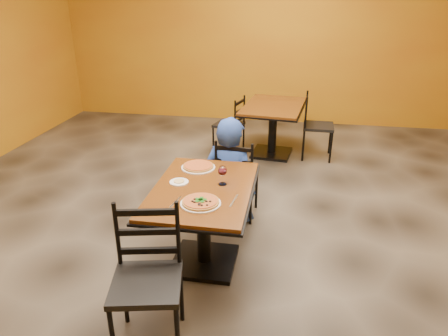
% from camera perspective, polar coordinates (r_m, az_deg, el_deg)
% --- Properties ---
extents(floor, '(7.00, 8.00, 0.01)m').
position_cam_1_polar(floor, '(4.18, -1.24, -8.98)').
color(floor, black).
rests_on(floor, ground).
extents(wall_back, '(7.00, 0.01, 3.00)m').
position_cam_1_polar(wall_back, '(7.53, 4.77, 17.67)').
color(wall_back, '#B17E13').
rests_on(wall_back, ground).
extents(table_main, '(0.83, 1.23, 0.75)m').
position_cam_1_polar(table_main, '(3.48, -2.91, -5.57)').
color(table_main, '#61320F').
rests_on(table_main, floor).
extents(table_second, '(0.96, 1.31, 0.75)m').
position_cam_1_polar(table_second, '(5.99, 6.82, 6.88)').
color(table_second, '#61320F').
rests_on(table_second, floor).
extents(chair_main_near, '(0.53, 0.53, 0.99)m').
position_cam_1_polar(chair_main_near, '(2.81, -10.69, -15.58)').
color(chair_main_near, black).
rests_on(chair_main_near, floor).
extents(chair_main_far, '(0.42, 0.42, 0.89)m').
position_cam_1_polar(chair_main_far, '(4.32, 1.84, -1.18)').
color(chair_main_far, black).
rests_on(chair_main_far, floor).
extents(chair_second_left, '(0.46, 0.46, 0.84)m').
position_cam_1_polar(chair_second_left, '(6.09, 0.66, 6.01)').
color(chair_second_left, black).
rests_on(chair_second_left, floor).
extents(chair_second_right, '(0.43, 0.43, 0.93)m').
position_cam_1_polar(chair_second_right, '(6.02, 12.95, 5.61)').
color(chair_second_right, black).
rests_on(chair_second_right, floor).
extents(diner, '(0.66, 0.52, 1.12)m').
position_cam_1_polar(diner, '(4.20, 0.82, -0.24)').
color(diner, navy).
rests_on(diner, floor).
extents(plate_main, '(0.31, 0.31, 0.01)m').
position_cam_1_polar(plate_main, '(3.14, -3.26, -4.91)').
color(plate_main, white).
rests_on(plate_main, table_main).
extents(pizza_main, '(0.28, 0.28, 0.02)m').
position_cam_1_polar(pizza_main, '(3.13, -3.27, -4.66)').
color(pizza_main, maroon).
rests_on(pizza_main, plate_main).
extents(plate_far, '(0.31, 0.31, 0.01)m').
position_cam_1_polar(plate_far, '(3.76, -3.59, 0.08)').
color(plate_far, white).
rests_on(plate_far, table_main).
extents(pizza_far, '(0.28, 0.28, 0.02)m').
position_cam_1_polar(pizza_far, '(3.75, -3.60, 0.31)').
color(pizza_far, '#C57626').
rests_on(pizza_far, plate_far).
extents(side_plate, '(0.16, 0.16, 0.01)m').
position_cam_1_polar(side_plate, '(3.49, -6.25, -1.94)').
color(side_plate, white).
rests_on(side_plate, table_main).
extents(dip, '(0.09, 0.09, 0.01)m').
position_cam_1_polar(dip, '(3.49, -6.26, -1.81)').
color(dip, tan).
rests_on(dip, side_plate).
extents(wine_glass, '(0.08, 0.08, 0.18)m').
position_cam_1_polar(wine_glass, '(3.40, -0.22, -0.91)').
color(wine_glass, white).
rests_on(wine_glass, table_main).
extents(fork, '(0.05, 0.19, 0.00)m').
position_cam_1_polar(fork, '(3.18, -6.74, -4.70)').
color(fork, silver).
rests_on(fork, table_main).
extents(knife, '(0.04, 0.21, 0.00)m').
position_cam_1_polar(knife, '(3.17, 1.36, -4.56)').
color(knife, silver).
rests_on(knife, table_main).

